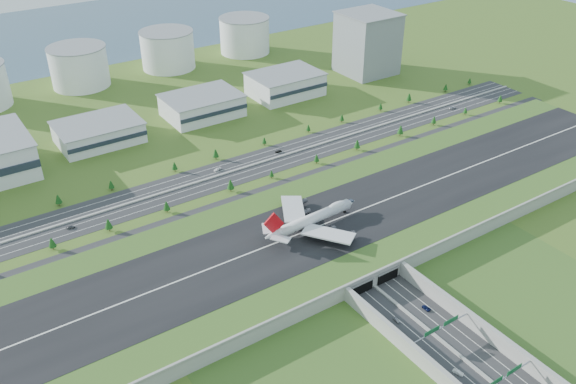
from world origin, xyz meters
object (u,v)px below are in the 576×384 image
boeing_747 (312,219)px  car_4 (70,227)px  car_2 (426,308)px  office_tower (367,44)px  car_5 (278,152)px  car_0 (397,320)px  car_1 (458,372)px  car_7 (217,169)px  car_6 (452,108)px

boeing_747 → car_4: boeing_747 is taller
car_2 → car_4: 205.56m
office_tower → car_5: size_ratio=11.70×
car_0 → car_1: car_1 is taller
car_0 → car_2: (17.66, -1.66, -0.05)m
car_1 → car_7: bearing=69.5°
car_1 → car_4: bearing=96.7°
car_0 → car_6: size_ratio=0.70×
boeing_747 → car_1: (-6.06, -115.48, -12.77)m
office_tower → car_1: size_ratio=11.52×
car_0 → car_7: bearing=94.4°
car_0 → car_2: 17.74m
car_1 → boeing_747: bearing=66.3°
office_tower → car_1: office_tower is taller
boeing_747 → car_5: 108.91m
office_tower → boeing_747: bearing=-136.3°
car_5 → car_6: (162.44, -13.91, 0.06)m
car_1 → car_2: 41.07m
boeing_747 → car_1: bearing=-96.1°
car_5 → car_2: bearing=2.3°
car_2 → boeing_747: bearing=-81.8°
boeing_747 → car_2: (11.84, -78.51, -12.89)m
car_6 → car_1: bearing=146.8°
office_tower → car_7: bearing=-156.0°
office_tower → car_5: (-159.90, -93.80, -26.61)m
car_1 → car_6: (210.69, 201.16, 0.05)m
car_1 → car_2: car_1 is taller
car_2 → car_6: bearing=-140.0°
office_tower → car_2: office_tower is taller
office_tower → car_4: 331.45m
car_0 → car_4: car_4 is taller
car_2 → car_5: bearing=-100.0°
car_6 → car_0: bearing=140.8°
car_7 → car_1: bearing=-11.1°
office_tower → car_6: office_tower is taller
car_2 → car_7: (-18.57, 178.98, 0.14)m
car_4 → car_6: car_6 is taller
office_tower → car_0: bearing=-127.6°
car_5 → car_1: bearing=-0.7°
office_tower → car_7: (-208.83, -92.92, -26.58)m
car_0 → car_1: 38.63m
boeing_747 → car_7: bearing=90.8°
car_1 → car_4: 227.53m
car_2 → car_7: 179.94m
car_1 → office_tower: bearing=35.4°
office_tower → car_6: size_ratio=9.18×
car_4 → car_6: bearing=-81.3°
office_tower → car_6: (2.54, -107.71, -26.55)m
car_0 → office_tower: bearing=56.5°
office_tower → car_2: size_ratio=11.51×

